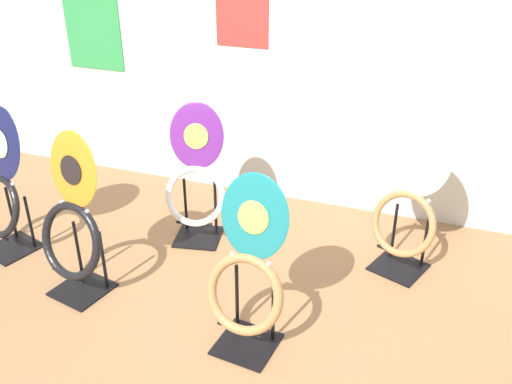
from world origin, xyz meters
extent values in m
cube|color=silver|center=(0.00, 2.14, 1.30)|extent=(8.00, 0.06, 2.60)
cube|color=red|center=(-0.47, 2.11, 1.34)|extent=(0.35, 0.01, 0.56)
cube|color=#2D8E47|center=(-1.60, 2.11, 1.12)|extent=(0.44, 0.01, 0.63)
cube|color=black|center=(-1.54, 0.91, 0.01)|extent=(0.35, 0.35, 0.01)
cylinder|color=black|center=(-1.61, 1.03, 0.18)|extent=(0.02, 0.02, 0.35)
cylinder|color=black|center=(-1.42, 0.97, 0.18)|extent=(0.02, 0.02, 0.35)
ellipsoid|color=#141942|center=(-1.52, 0.99, 0.68)|extent=(0.37, 0.21, 0.43)
sphere|color=silver|center=(-1.44, 0.92, 0.47)|extent=(0.02, 0.02, 0.02)
cube|color=black|center=(-0.90, 0.70, 0.01)|extent=(0.33, 0.33, 0.01)
cylinder|color=black|center=(-0.97, 0.81, 0.19)|extent=(0.02, 0.02, 0.35)
cylinder|color=black|center=(-0.78, 0.77, 0.19)|extent=(0.02, 0.02, 0.35)
cylinder|color=black|center=(-0.91, 0.63, 0.15)|extent=(0.22, 0.07, 0.02)
torus|color=black|center=(-0.90, 0.68, 0.34)|extent=(0.45, 0.27, 0.42)
ellipsoid|color=orange|center=(-0.88, 0.77, 0.72)|extent=(0.35, 0.16, 0.41)
ellipsoid|color=black|center=(-0.88, 0.76, 0.72)|extent=(0.15, 0.06, 0.15)
sphere|color=silver|center=(-0.98, 0.76, 0.51)|extent=(0.02, 0.02, 0.02)
sphere|color=silver|center=(-0.80, 0.72, 0.51)|extent=(0.02, 0.02, 0.02)
cube|color=black|center=(0.73, 1.50, 0.01)|extent=(0.36, 0.36, 0.01)
cylinder|color=black|center=(0.67, 1.62, 0.18)|extent=(0.02, 0.02, 0.34)
cylinder|color=black|center=(0.85, 1.55, 0.18)|extent=(0.02, 0.02, 0.34)
cylinder|color=black|center=(0.70, 1.43, 0.15)|extent=(0.22, 0.10, 0.02)
torus|color=#9E7042|center=(0.72, 1.48, 0.31)|extent=(0.41, 0.29, 0.37)
ellipsoid|color=white|center=(0.76, 1.57, 0.69)|extent=(0.38, 0.23, 0.45)
ellipsoid|color=silver|center=(0.75, 1.56, 0.69)|extent=(0.17, 0.09, 0.17)
sphere|color=silver|center=(0.65, 1.57, 0.47)|extent=(0.02, 0.02, 0.02)
sphere|color=silver|center=(0.84, 1.50, 0.47)|extent=(0.02, 0.02, 0.02)
cube|color=black|center=(0.11, 0.60, 0.01)|extent=(0.31, 0.31, 0.01)
cylinder|color=black|center=(0.02, 0.71, 0.20)|extent=(0.02, 0.02, 0.37)
cylinder|color=black|center=(0.22, 0.68, 0.20)|extent=(0.02, 0.02, 0.37)
cylinder|color=black|center=(0.10, 0.53, 0.16)|extent=(0.22, 0.04, 0.02)
torus|color=#9E7042|center=(0.11, 0.58, 0.33)|extent=(0.41, 0.23, 0.38)
ellipsoid|color=#197075|center=(0.12, 0.69, 0.68)|extent=(0.35, 0.14, 0.40)
ellipsoid|color=#EADB4C|center=(0.12, 0.68, 0.69)|extent=(0.15, 0.06, 0.15)
sphere|color=silver|center=(0.02, 0.66, 0.48)|extent=(0.02, 0.02, 0.02)
sphere|color=silver|center=(0.21, 0.64, 0.48)|extent=(0.02, 0.02, 0.02)
cube|color=black|center=(-0.51, 1.41, 0.01)|extent=(0.33, 0.33, 0.01)
cylinder|color=black|center=(-0.63, 1.48, 0.19)|extent=(0.02, 0.02, 0.36)
cylinder|color=black|center=(-0.44, 1.52, 0.19)|extent=(0.02, 0.02, 0.36)
cylinder|color=black|center=(-0.50, 1.33, 0.15)|extent=(0.22, 0.06, 0.02)
torus|color=silver|center=(-0.51, 1.39, 0.31)|extent=(0.40, 0.25, 0.36)
ellipsoid|color=#60237F|center=(-0.53, 1.49, 0.66)|extent=(0.35, 0.17, 0.40)
ellipsoid|color=#E5CC4C|center=(-0.53, 1.48, 0.67)|extent=(0.15, 0.07, 0.15)
sphere|color=silver|center=(-0.61, 1.43, 0.47)|extent=(0.02, 0.02, 0.02)
sphere|color=silver|center=(-0.43, 1.47, 0.47)|extent=(0.02, 0.02, 0.02)
camera|label=1|loc=(0.85, -1.36, 1.98)|focal=40.00mm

